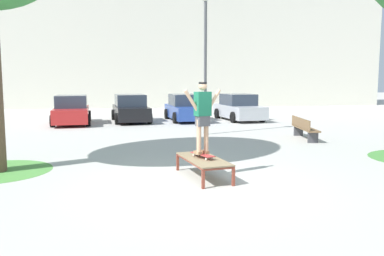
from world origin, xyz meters
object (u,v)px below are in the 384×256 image
skater (203,113)px  car_black (131,109)px  car_red (72,111)px  light_post (205,43)px  park_bench (304,128)px  skate_box (203,160)px  skateboard (203,155)px  car_blue (185,109)px  car_silver (239,108)px

skater → car_black: skater is taller
car_red → light_post: 8.63m
car_black → park_bench: (6.47, -7.94, -0.24)m
skate_box → skater: size_ratio=1.18×
skateboard → car_blue: 13.35m
skateboard → car_silver: bearing=69.6°
car_red → car_blue: size_ratio=1.00×
car_blue → car_silver: same height
skate_box → skater: bearing=99.1°
skater → car_blue: size_ratio=0.39×
skateboard → light_post: bearing=77.4°
car_silver → skate_box: bearing=-110.3°
car_red → car_silver: (9.25, 0.41, 0.00)m
skater → car_silver: size_ratio=0.39×
skateboard → car_black: bearing=95.7°
skate_box → car_silver: size_ratio=0.46×
skateboard → car_blue: car_blue is taller
car_black → park_bench: car_black is taller
skater → car_black: size_ratio=0.39×
car_black → car_blue: 3.08m
skate_box → car_blue: car_blue is taller
car_red → car_black: 3.15m
car_silver → light_post: (-3.21, -5.71, 3.13)m
skateboard → skate_box: bearing=-81.2°
car_red → light_post: (6.04, -5.31, 3.13)m
park_bench → car_blue: bearing=113.1°
car_black → light_post: size_ratio=0.74×
car_black → car_blue: bearing=-0.4°
skateboard → skater: size_ratio=0.48×
skateboard → light_post: (1.63, 7.31, 3.29)m
car_black → park_bench: size_ratio=1.77×
skateboard → car_blue: (1.76, 13.23, 0.15)m
car_black → car_silver: same height
skate_box → park_bench: 7.43m
park_bench → skate_box: bearing=-133.7°
skater → light_post: bearing=77.4°
car_black → light_post: (2.96, -5.94, 3.13)m
skater → light_post: (1.63, 7.31, 2.29)m
skater → car_blue: skater is taller
skater → park_bench: bearing=45.9°
car_silver → car_blue: bearing=176.1°
car_red → skater: bearing=-70.7°
skater → park_bench: (5.14, 5.31, -1.08)m
light_post → skate_box: bearing=-102.4°
park_bench → skater: bearing=-134.1°
skateboard → car_red: size_ratio=0.19×
skateboard → car_black: size_ratio=0.19×
car_blue → light_post: light_post is taller
skater → skateboard: bearing=-69.7°
skate_box → skater: (-0.01, 0.06, 1.12)m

